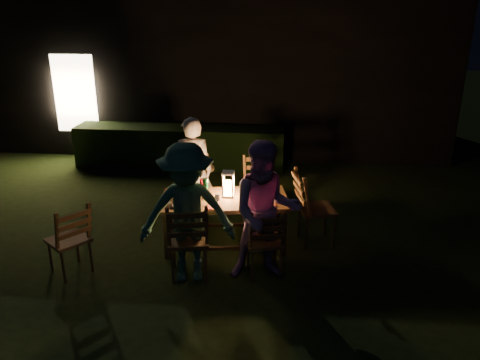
# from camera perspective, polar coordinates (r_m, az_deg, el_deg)

# --- Properties ---
(garden_envelope) EXTENTS (40.00, 40.00, 3.20)m
(garden_envelope) POSITION_cam_1_polar(r_m,az_deg,el_deg) (11.57, -2.47, 13.02)
(garden_envelope) COLOR black
(garden_envelope) RESTS_ON ground
(dining_table) EXTENTS (1.77, 1.08, 0.69)m
(dining_table) POSITION_cam_1_polar(r_m,az_deg,el_deg) (6.22, -1.88, -2.78)
(dining_table) COLOR #4C3019
(dining_table) RESTS_ON ground
(chair_near_left) EXTENTS (0.56, 0.58, 1.05)m
(chair_near_left) POSITION_cam_1_polar(r_m,az_deg,el_deg) (5.67, -6.21, -8.77)
(chair_near_left) COLOR #4C3019
(chair_near_left) RESTS_ON ground
(chair_near_right) EXTENTS (0.51, 0.54, 0.94)m
(chair_near_right) POSITION_cam_1_polar(r_m,az_deg,el_deg) (5.71, 2.97, -8.84)
(chair_near_right) COLOR #4C3019
(chair_near_right) RESTS_ON ground
(chair_far_left) EXTENTS (0.51, 0.54, 1.03)m
(chair_far_left) POSITION_cam_1_polar(r_m,az_deg,el_deg) (7.06, -5.68, -2.71)
(chair_far_left) COLOR #4C3019
(chair_far_left) RESTS_ON ground
(chair_far_right) EXTENTS (0.56, 0.59, 1.01)m
(chair_far_right) POSITION_cam_1_polar(r_m,az_deg,el_deg) (7.09, 2.41, -2.57)
(chair_far_right) COLOR #4C3019
(chair_far_right) RESTS_ON ground
(chair_end) EXTENTS (0.61, 0.59, 1.08)m
(chair_end) POSITION_cam_1_polar(r_m,az_deg,el_deg) (6.49, 9.10, -4.90)
(chair_end) COLOR #4C3019
(chair_end) RESTS_ON ground
(chair_spare) EXTENTS (0.63, 0.63, 0.97)m
(chair_spare) POSITION_cam_1_polar(r_m,az_deg,el_deg) (6.07, -19.95, -8.19)
(chair_spare) COLOR #4C3019
(chair_spare) RESTS_ON ground
(person_house_side) EXTENTS (0.64, 0.47, 1.61)m
(person_house_side) POSITION_cam_1_polar(r_m,az_deg,el_deg) (6.93, -5.81, 1.20)
(person_house_side) COLOR beige
(person_house_side) RESTS_ON ground
(person_opp_right) EXTENTS (0.92, 0.77, 1.69)m
(person_opp_right) POSITION_cam_1_polar(r_m,az_deg,el_deg) (5.41, 3.13, -3.90)
(person_opp_right) COLOR #B67DB2
(person_opp_right) RESTS_ON ground
(person_opp_left) EXTENTS (1.18, 0.80, 1.69)m
(person_opp_left) POSITION_cam_1_polar(r_m,az_deg,el_deg) (5.39, -6.45, -4.14)
(person_opp_left) COLOR #31634E
(person_opp_left) RESTS_ON ground
(lantern) EXTENTS (0.16, 0.16, 0.35)m
(lantern) POSITION_cam_1_polar(r_m,az_deg,el_deg) (6.19, -1.45, -0.67)
(lantern) COLOR white
(lantern) RESTS_ON dining_table
(plate_far_left) EXTENTS (0.25, 0.25, 0.01)m
(plate_far_left) POSITION_cam_1_polar(r_m,az_deg,el_deg) (6.41, -6.86, -1.48)
(plate_far_left) COLOR white
(plate_far_left) RESTS_ON dining_table
(plate_near_left) EXTENTS (0.25, 0.25, 0.01)m
(plate_near_left) POSITION_cam_1_polar(r_m,az_deg,el_deg) (6.00, -7.09, -3.05)
(plate_near_left) COLOR white
(plate_near_left) RESTS_ON dining_table
(plate_far_right) EXTENTS (0.25, 0.25, 0.01)m
(plate_far_right) POSITION_cam_1_polar(r_m,az_deg,el_deg) (6.42, 2.08, -1.29)
(plate_far_right) COLOR white
(plate_far_right) RESTS_ON dining_table
(plate_near_right) EXTENTS (0.25, 0.25, 0.01)m
(plate_near_right) POSITION_cam_1_polar(r_m,az_deg,el_deg) (6.02, 2.47, -2.85)
(plate_near_right) COLOR white
(plate_near_right) RESTS_ON dining_table
(wineglass_a) EXTENTS (0.06, 0.06, 0.18)m
(wineglass_a) POSITION_cam_1_polar(r_m,az_deg,el_deg) (6.42, -4.64, -0.57)
(wineglass_a) COLOR #59070F
(wineglass_a) RESTS_ON dining_table
(wineglass_b) EXTENTS (0.06, 0.06, 0.18)m
(wineglass_b) POSITION_cam_1_polar(r_m,az_deg,el_deg) (6.08, -8.66, -2.01)
(wineglass_b) COLOR #59070F
(wineglass_b) RESTS_ON dining_table
(wineglass_c) EXTENTS (0.06, 0.06, 0.18)m
(wineglass_c) POSITION_cam_1_polar(r_m,az_deg,el_deg) (5.92, 1.09, -2.40)
(wineglass_c) COLOR #59070F
(wineglass_c) RESTS_ON dining_table
(wineglass_d) EXTENTS (0.06, 0.06, 0.18)m
(wineglass_d) POSITION_cam_1_polar(r_m,az_deg,el_deg) (6.37, 3.64, -0.72)
(wineglass_d) COLOR #59070F
(wineglass_d) RESTS_ON dining_table
(wineglass_e) EXTENTS (0.06, 0.06, 0.18)m
(wineglass_e) POSITION_cam_1_polar(r_m,az_deg,el_deg) (5.88, -2.78, -2.56)
(wineglass_e) COLOR silver
(wineglass_e) RESTS_ON dining_table
(bottle_table) EXTENTS (0.07, 0.07, 0.28)m
(bottle_table) POSITION_cam_1_polar(r_m,az_deg,el_deg) (6.14, -4.23, -1.05)
(bottle_table) COLOR #0F471E
(bottle_table) RESTS_ON dining_table
(napkin_left) EXTENTS (0.18, 0.14, 0.01)m
(napkin_left) POSITION_cam_1_polar(r_m,az_deg,el_deg) (5.90, -3.25, -3.38)
(napkin_left) COLOR red
(napkin_left) RESTS_ON dining_table
(napkin_right) EXTENTS (0.18, 0.14, 0.01)m
(napkin_right) POSITION_cam_1_polar(r_m,az_deg,el_deg) (5.96, 3.50, -3.14)
(napkin_right) COLOR red
(napkin_right) RESTS_ON dining_table
(phone) EXTENTS (0.14, 0.07, 0.01)m
(phone) POSITION_cam_1_polar(r_m,az_deg,el_deg) (5.94, -7.80, -3.40)
(phone) COLOR black
(phone) RESTS_ON dining_table
(side_table) EXTENTS (0.49, 0.49, 0.66)m
(side_table) POSITION_cam_1_polar(r_m,az_deg,el_deg) (7.51, -5.01, 1.02)
(side_table) COLOR olive
(side_table) RESTS_ON ground
(ice_bucket) EXTENTS (0.30, 0.30, 0.22)m
(ice_bucket) POSITION_cam_1_polar(r_m,az_deg,el_deg) (7.45, -5.06, 2.39)
(ice_bucket) COLOR #A5A8AD
(ice_bucket) RESTS_ON side_table
(bottle_bucket_a) EXTENTS (0.07, 0.07, 0.32)m
(bottle_bucket_a) POSITION_cam_1_polar(r_m,az_deg,el_deg) (7.41, -5.51, 2.67)
(bottle_bucket_a) COLOR #0F471E
(bottle_bucket_a) RESTS_ON side_table
(bottle_bucket_b) EXTENTS (0.07, 0.07, 0.32)m
(bottle_bucket_b) POSITION_cam_1_polar(r_m,az_deg,el_deg) (7.46, -4.64, 2.84)
(bottle_bucket_b) COLOR #0F471E
(bottle_bucket_b) RESTS_ON side_table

